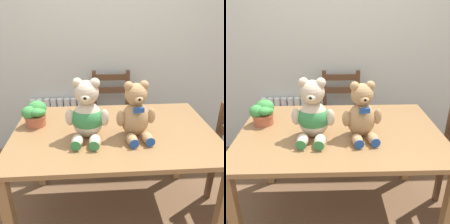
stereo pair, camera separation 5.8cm
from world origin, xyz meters
The scene contains 7 objects.
wall_back centered at (0.00, 1.53, 1.30)m, with size 8.00×0.04×2.60m, color silver.
radiator centered at (-0.46, 1.46, 0.28)m, with size 0.71×0.10×0.62m.
dining_table centered at (0.00, 0.46, 0.66)m, with size 1.37×0.91×0.75m.
wooden_chair_behind centered at (0.05, 1.26, 0.46)m, with size 0.38×0.44×0.93m.
teddy_bear_left centered at (-0.17, 0.38, 0.91)m, with size 0.28×0.29×0.40m.
teddy_bear_right centered at (0.13, 0.38, 0.91)m, with size 0.26×0.27×0.37m.
potted_plant centered at (-0.55, 0.58, 0.84)m, with size 0.16×0.17×0.17m.
Camera 1 is at (-0.12, -1.05, 1.56)m, focal length 40.00 mm.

